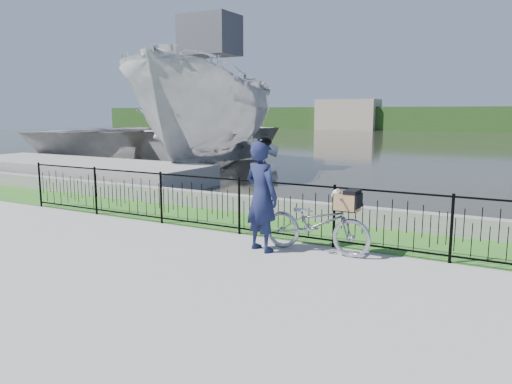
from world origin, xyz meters
The scene contains 12 objects.
ground centered at (0.00, 0.00, 0.00)m, with size 120.00×120.00×0.00m, color gray.
grass_strip centered at (0.00, 2.60, 0.00)m, with size 60.00×2.00×0.01m, color #336F23.
water centered at (0.00, 33.00, 0.00)m, with size 120.00×120.00×0.00m, color #27261E.
quay_wall centered at (0.00, 3.60, 0.20)m, with size 60.00×0.30×0.40m, color gray.
fence centered at (0.00, 1.60, 0.58)m, with size 14.00×0.06×1.15m, color black, non-canonical shape.
far_treeline centered at (0.00, 60.00, 1.50)m, with size 120.00×6.00×3.00m, color #26481B.
far_building_left centered at (-18.00, 58.00, 2.00)m, with size 8.00×4.00×4.00m, color gray.
dock centered at (-10.00, 5.50, 0.35)m, with size 10.00×3.00×0.70m, color gray.
bicycle_rig centered at (0.85, 1.14, 0.53)m, with size 1.97×0.69×1.17m.
cyclist centered at (-0.04, 0.77, 0.99)m, with size 0.82×0.67×2.02m.
boat_near centered at (-7.70, 10.48, 2.31)m, with size 7.33×12.28×6.26m.
boat_far centered at (-12.08, 12.14, 1.29)m, with size 13.17×14.98×2.58m.
Camera 1 is at (4.06, -6.78, 2.45)m, focal length 35.00 mm.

